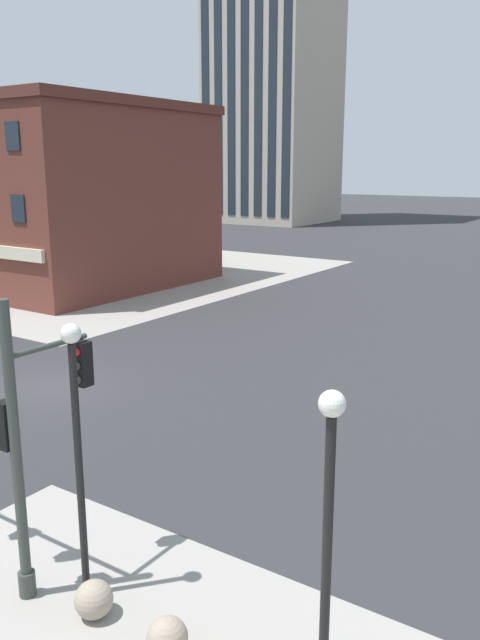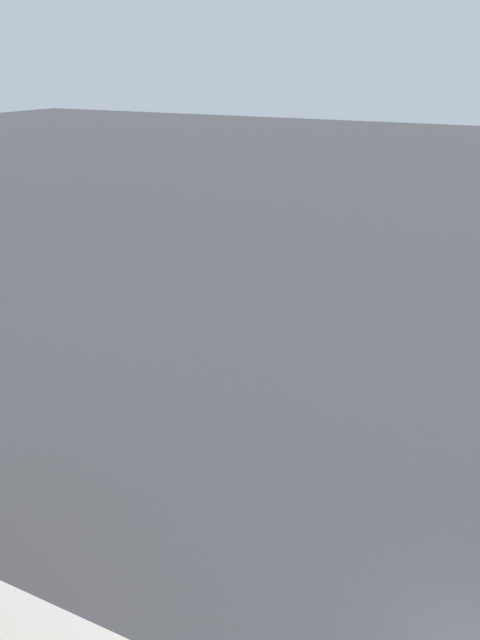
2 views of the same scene
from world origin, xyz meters
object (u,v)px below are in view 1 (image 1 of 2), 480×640
at_px(street_lamp_corner_near, 77,431).
at_px(street_lamp_mid_sidewalk, 328,528).
at_px(bollard_sphere_curb_a, 94,599).
at_px(bollard_sphere_curb_b, 167,638).

relative_size(street_lamp_corner_near, street_lamp_mid_sidewalk, 1.02).
xyz_separation_m(bollard_sphere_curb_a, bollard_sphere_curb_b, (1.73, -0.02, 0.00)).
distance_m(bollard_sphere_curb_b, street_lamp_corner_near, 3.80).
relative_size(bollard_sphere_curb_a, street_lamp_mid_sidewalk, 0.13).
relative_size(bollard_sphere_curb_b, street_lamp_corner_near, 0.13).
bearing_deg(street_lamp_corner_near, bollard_sphere_curb_b, -9.20).
height_order(bollard_sphere_curb_a, street_lamp_corner_near, street_lamp_corner_near).
xyz_separation_m(bollard_sphere_curb_a, street_lamp_mid_sidewalk, (4.53, 0.07, 2.93)).
bearing_deg(bollard_sphere_curb_a, street_lamp_corner_near, 148.40).
height_order(street_lamp_corner_near, street_lamp_mid_sidewalk, street_lamp_corner_near).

